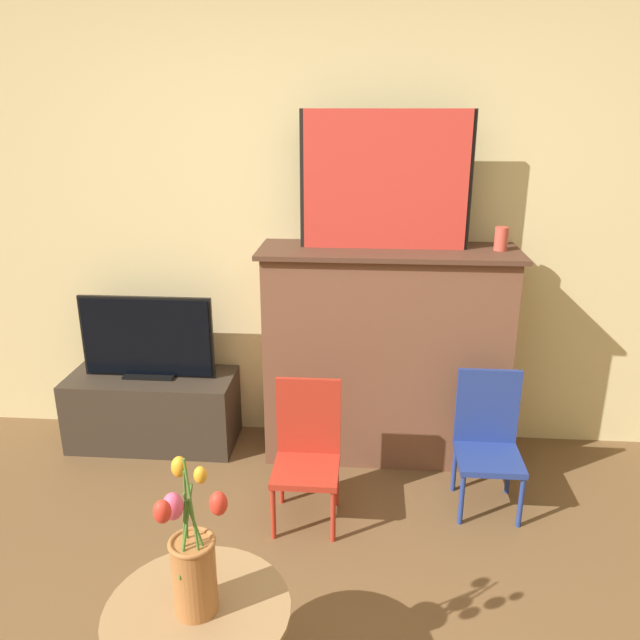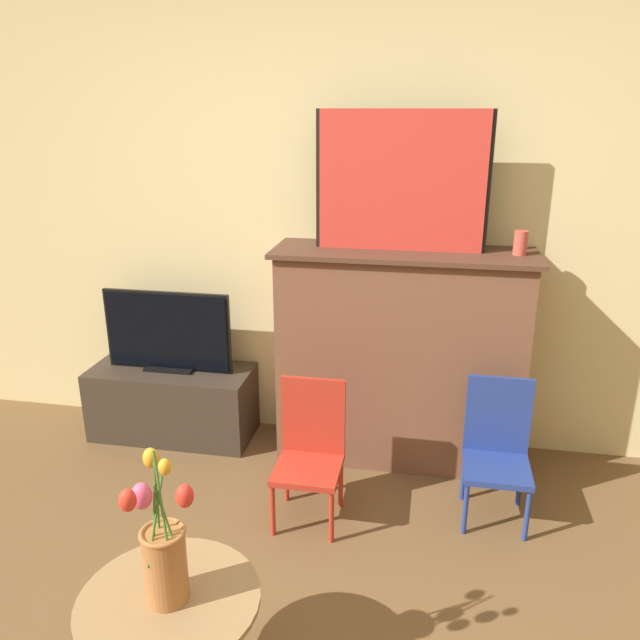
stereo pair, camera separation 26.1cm
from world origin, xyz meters
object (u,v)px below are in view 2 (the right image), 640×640
object	(u,v)px
painting	(402,182)
vase_tulips	(163,552)
chair_red	(310,447)
chair_blue	(497,446)
tv_monitor	(168,333)

from	to	relation	value
painting	vase_tulips	xyz separation A→B (m)	(-0.57, -1.75, -0.92)
painting	vase_tulips	world-z (taller)	painting
painting	chair_red	distance (m)	1.39
chair_blue	vase_tulips	world-z (taller)	vase_tulips
tv_monitor	chair_blue	world-z (taller)	tv_monitor
painting	chair_blue	xyz separation A→B (m)	(0.53, -0.46, -1.18)
tv_monitor	painting	bearing A→B (deg)	0.61
painting	tv_monitor	world-z (taller)	painting
tv_monitor	chair_red	size ratio (longest dim) A/B	1.11
painting	chair_blue	size ratio (longest dim) A/B	1.27
tv_monitor	chair_red	xyz separation A→B (m)	(0.97, -0.62, -0.30)
painting	chair_red	size ratio (longest dim) A/B	1.27
vase_tulips	chair_blue	bearing A→B (deg)	49.43
tv_monitor	vase_tulips	xyz separation A→B (m)	(0.74, -1.74, -0.03)
chair_blue	vase_tulips	distance (m)	1.72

